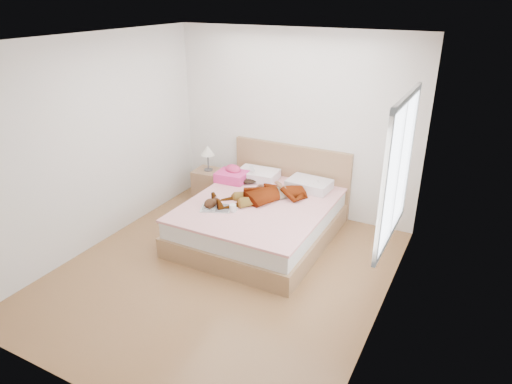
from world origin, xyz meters
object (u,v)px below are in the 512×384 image
Objects in this scene: phone at (252,168)px; nightstand at (209,183)px; bed at (262,216)px; coffee_mug at (233,208)px; towel at (232,175)px; woman at (271,191)px; plush_toy at (211,203)px; magazine at (216,208)px.

phone is 0.88m from nightstand.
bed reaches higher than coffee_mug.
phone is 0.31m from towel.
plush_toy is at bearing -88.35° from woman.
woman is 0.37m from bed.
bed is 1.34m from nightstand.
coffee_mug reaches higher than magazine.
bed reaches higher than woman.
bed reaches higher than phone.
bed is 2.28× the size of nightstand.
coffee_mug is at bearing 7.75° from magazine.
towel reaches higher than coffee_mug.
woman is 0.81m from towel.
bed is at bearing -24.98° from nightstand.
towel is at bearing -156.73° from woman.
nightstand reaches higher than phone.
plush_toy is (-0.07, 0.01, 0.06)m from magazine.
magazine is at bearing -84.06° from woman.
magazine is 3.51× the size of coffee_mug.
bed is at bearing -77.22° from woman.
coffee_mug is at bearing -44.93° from nightstand.
woman is at bearing 59.42° from bed.
nightstand is at bearing 162.02° from towel.
towel reaches higher than woman.
towel is 0.49× the size of nightstand.
bed reaches higher than towel.
nightstand reaches higher than plush_toy.
plush_toy is at bearing 173.90° from magazine.
nightstand reaches higher than woman.
nightstand reaches higher than magazine.
plush_toy is 1.32m from nightstand.
phone reaches higher than coffee_mug.
woman is at bearing 48.30° from plush_toy.
nightstand is at bearing 129.90° from phone.
bed reaches higher than nightstand.
coffee_mug is (-0.17, -0.47, 0.28)m from bed.
magazine is at bearing -172.25° from coffee_mug.
coffee_mug is 0.53× the size of plush_toy.
plush_toy is (0.22, -0.89, -0.03)m from towel.
phone is at bearing 104.56° from coffee_mug.
woman is 1.70× the size of nightstand.
nightstand is (-1.28, 0.45, -0.31)m from woman.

